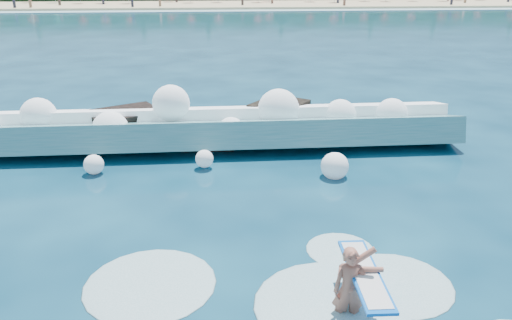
% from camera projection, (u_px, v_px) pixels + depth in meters
% --- Properties ---
extents(ground, '(200.00, 200.00, 0.00)m').
position_uv_depth(ground, '(199.00, 241.00, 11.60)').
color(ground, '#07273C').
rests_on(ground, ground).
extents(beach, '(140.00, 20.00, 0.40)m').
position_uv_depth(beach, '(208.00, 4.00, 84.03)').
color(beach, tan).
rests_on(beach, ground).
extents(wet_band, '(140.00, 5.00, 0.08)m').
position_uv_depth(wet_band, '(208.00, 10.00, 73.86)').
color(wet_band, silver).
rests_on(wet_band, ground).
extents(breaking_wave, '(18.52, 2.86, 1.60)m').
position_uv_depth(breaking_wave, '(194.00, 130.00, 17.67)').
color(breaking_wave, teal).
rests_on(breaking_wave, ground).
extents(rock_cluster, '(8.47, 3.26, 1.42)m').
position_uv_depth(rock_cluster, '(198.00, 127.00, 18.40)').
color(rock_cluster, black).
rests_on(rock_cluster, ground).
extents(surfer_with_board, '(0.90, 2.85, 1.65)m').
position_uv_depth(surfer_with_board, '(353.00, 286.00, 8.92)').
color(surfer_with_board, '#A7604E').
rests_on(surfer_with_board, ground).
extents(wave_spray, '(15.41, 4.68, 2.23)m').
position_uv_depth(wave_spray, '(199.00, 119.00, 17.38)').
color(wave_spray, white).
rests_on(wave_spray, ground).
extents(surf_foam, '(8.59, 5.30, 0.15)m').
position_uv_depth(surf_foam, '(297.00, 302.00, 9.48)').
color(surf_foam, silver).
rests_on(surf_foam, ground).
extents(beachgoers, '(103.37, 13.78, 1.92)m').
position_uv_depth(beachgoers, '(240.00, 0.00, 81.07)').
color(beachgoers, '#3F332D').
rests_on(beachgoers, ground).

